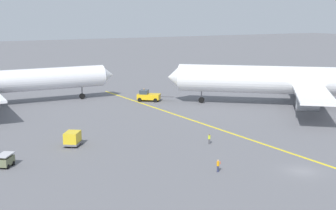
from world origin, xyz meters
TOP-DOWN VIEW (x-y plane):
  - ground_plane at (0.00, 0.00)m, footprint 600.00×600.00m
  - taxiway_stripe at (3.85, 10.00)m, footprint 8.79×119.75m
  - airliner_being_pushed at (28.89, 32.39)m, footprint 46.80×40.47m
  - pushback_tug at (3.51, 52.77)m, footprint 7.36×6.23m
  - gse_container_dolly_flat at (-22.37, 25.05)m, footprint 3.62×3.88m
  - gse_baggage_cart_trailing at (-33.02, 19.47)m, footprint 2.86×3.14m
  - ground_crew_wing_walker_right at (-9.64, 4.81)m, footprint 0.46×0.36m
  - ground_crew_ramp_agent_by_cones at (-3.59, 16.21)m, footprint 0.36×0.36m

SIDE VIEW (x-z plane):
  - ground_plane at x=0.00m, z-range 0.00..0.00m
  - taxiway_stripe at x=3.85m, z-range 0.00..0.01m
  - ground_crew_ramp_agent_by_cones at x=-3.59m, z-range 0.02..1.59m
  - ground_crew_wing_walker_right at x=-9.64m, z-range 0.03..1.64m
  - gse_baggage_cart_trailing at x=-33.02m, z-range 0.01..1.72m
  - gse_container_dolly_flat at x=-22.37m, z-range 0.10..2.25m
  - pushback_tug at x=3.51m, z-range -0.22..2.58m
  - airliner_being_pushed at x=28.89m, z-range -2.49..13.47m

